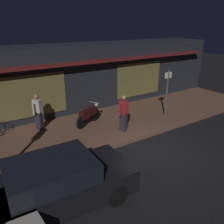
{
  "coord_description": "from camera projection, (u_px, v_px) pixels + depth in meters",
  "views": [
    {
      "loc": [
        -5.75,
        -5.71,
        4.65
      ],
      "look_at": [
        -0.46,
        2.4,
        0.95
      ],
      "focal_mm": 37.06,
      "sensor_mm": 36.0,
      "label": 1
    }
  ],
  "objects": [
    {
      "name": "ground_plane",
      "position": [
        155.0,
        151.0,
        9.06
      ],
      "size": [
        60.0,
        60.0,
        0.0
      ],
      "primitive_type": "plane",
      "color": "black"
    },
    {
      "name": "sidewalk_slab",
      "position": [
        113.0,
        123.0,
        11.38
      ],
      "size": [
        18.0,
        4.0,
        0.15
      ],
      "primitive_type": "cube",
      "color": "brown",
      "rests_on": "ground_plane"
    },
    {
      "name": "storefront_building",
      "position": [
        81.0,
        76.0,
        13.42
      ],
      "size": [
        18.0,
        3.3,
        3.6
      ],
      "color": "black",
      "rests_on": "ground_plane"
    },
    {
      "name": "motorcycle",
      "position": [
        89.0,
        114.0,
        10.93
      ],
      "size": [
        1.57,
        0.92,
        0.97
      ],
      "color": "black",
      "rests_on": "sidewalk_slab"
    },
    {
      "name": "person_photographer",
      "position": [
        38.0,
        111.0,
        10.22
      ],
      "size": [
        0.56,
        0.44,
        1.67
      ],
      "color": "#28232D",
      "rests_on": "sidewalk_slab"
    },
    {
      "name": "person_bystander",
      "position": [
        123.0,
        113.0,
        10.07
      ],
      "size": [
        0.61,
        0.43,
        1.67
      ],
      "color": "#28232D",
      "rests_on": "sidewalk_slab"
    },
    {
      "name": "sign_post",
      "position": [
        167.0,
        91.0,
        11.59
      ],
      "size": [
        0.44,
        0.09,
        2.4
      ],
      "color": "#47474C",
      "rests_on": "sidewalk_slab"
    },
    {
      "name": "parked_car_far",
      "position": [
        56.0,
        184.0,
        6.08
      ],
      "size": [
        4.16,
        1.91,
        1.42
      ],
      "color": "black",
      "rests_on": "ground_plane"
    }
  ]
}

